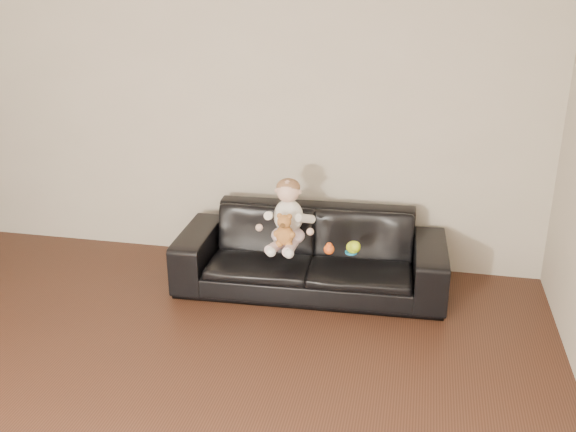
% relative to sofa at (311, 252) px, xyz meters
% --- Properties ---
extents(wall_back, '(5.00, 0.00, 5.00)m').
position_rel_sofa_xyz_m(wall_back, '(-0.76, 0.50, 1.01)').
color(wall_back, '#BDB39F').
rests_on(wall_back, ground).
extents(sofa, '(2.02, 0.86, 0.58)m').
position_rel_sofa_xyz_m(sofa, '(0.00, 0.00, 0.00)').
color(sofa, black).
rests_on(sofa, floor).
extents(baby, '(0.36, 0.44, 0.50)m').
position_rel_sofa_xyz_m(baby, '(-0.15, -0.11, 0.31)').
color(baby, silver).
rests_on(baby, sofa).
extents(teddy_bear, '(0.14, 0.14, 0.24)m').
position_rel_sofa_xyz_m(teddy_bear, '(-0.14, -0.26, 0.27)').
color(teddy_bear, '#B06D32').
rests_on(teddy_bear, sofa).
extents(toy_green, '(0.11, 0.13, 0.09)m').
position_rel_sofa_xyz_m(toy_green, '(0.33, -0.15, 0.13)').
color(toy_green, '#BFE81B').
rests_on(toy_green, sofa).
extents(toy_rattle, '(0.09, 0.09, 0.08)m').
position_rel_sofa_xyz_m(toy_rattle, '(0.17, -0.22, 0.13)').
color(toy_rattle, '#E0531A').
rests_on(toy_rattle, sofa).
extents(toy_blue_disc, '(0.09, 0.09, 0.01)m').
position_rel_sofa_xyz_m(toy_blue_disc, '(0.32, -0.16, 0.10)').
color(toy_blue_disc, '#1B8CDB').
rests_on(toy_blue_disc, sofa).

